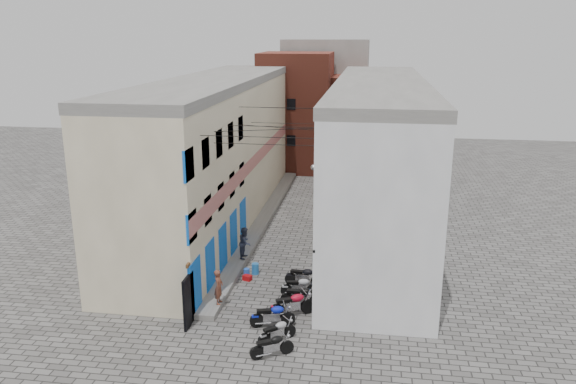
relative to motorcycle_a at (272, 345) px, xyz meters
The scene contains 21 objects.
ground 2.58m from the motorcycle_a, 119.69° to the left, with size 90.00×90.00×0.00m, color #53514E.
plinth 15.56m from the motorcycle_a, 102.27° to the left, with size 0.90×26.00×0.25m, color slate.
building_left 16.86m from the motorcycle_a, 112.37° to the left, with size 5.10×27.00×9.00m.
building_right 16.16m from the motorcycle_a, 76.16° to the left, with size 5.94×26.00×9.00m.
building_far_brick_left 30.71m from the motorcycle_a, 96.15° to the left, with size 6.00×6.00×10.00m, color maroon.
building_far_brick_right 32.44m from the motorcycle_a, 86.90° to the left, with size 5.00×6.00×8.00m, color maroon.
building_far_concrete 36.57m from the motorcycle_a, 91.99° to the left, with size 8.00×5.00×11.00m, color slate.
far_shopfront 27.44m from the motorcycle_a, 92.62° to the left, with size 2.00×0.30×2.40m, color black.
overhead_wires 11.93m from the motorcycle_a, 97.26° to the left, with size 5.80×13.02×1.32m.
motorcycle_a is the anchor object (origin of this frame).
motorcycle_b 1.06m from the motorcycle_a, 89.45° to the left, with size 0.53×1.69×0.98m, color #9F9EA3, non-canonical shape.
motorcycle_c 2.24m from the motorcycle_a, 99.66° to the left, with size 0.60×1.89×1.09m, color #0C1DB4, non-canonical shape.
motorcycle_d 3.22m from the motorcycle_a, 84.67° to the left, with size 0.65×2.06×1.19m, color #B70D25, non-canonical shape.
motorcycle_e 4.13m from the motorcycle_a, 81.98° to the left, with size 0.60×1.89×1.09m, color black, non-canonical shape.
motorcycle_f 5.15m from the motorcycle_a, 86.00° to the left, with size 0.55×1.75×1.01m, color #B5B5BA, non-canonical shape.
motorcycle_g 6.21m from the motorcycle_a, 86.17° to the left, with size 0.58×1.84×1.07m, color black, non-canonical shape.
person_a 4.53m from the motorcycle_a, 131.04° to the left, with size 0.57×0.37×1.55m, color brown.
person_b 9.15m from the motorcycle_a, 109.02° to the left, with size 0.80×0.63×1.66m, color #31364A.
water_jug_near 7.17m from the motorcycle_a, 110.25° to the left, with size 0.29×0.29×0.46m, color blue.
water_jug_far 7.52m from the motorcycle_a, 106.60° to the left, with size 0.36×0.36×0.55m, color #2673C0.
red_crate 6.85m from the motorcycle_a, 110.38° to the left, with size 0.40×0.30×0.25m, color #B40C0F.
Camera 1 is at (4.60, -20.33, 11.64)m, focal length 35.00 mm.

